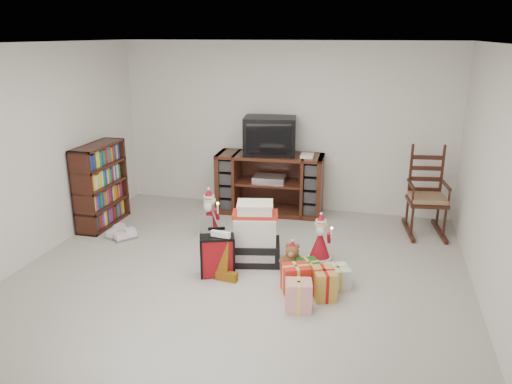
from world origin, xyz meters
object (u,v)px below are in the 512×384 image
bookshelf (101,187)px  crt_television (270,136)px  tv_stand (270,184)px  sneaker_pair (121,234)px  mrs_claus_figurine (210,219)px  gift_cluster (310,280)px  santa_figurine (320,242)px  rocking_chair (426,202)px  gift_pile (255,237)px  teddy_bear (292,259)px  red_suitcase (217,256)px

bookshelf → crt_television: 2.50m
tv_stand → sneaker_pair: tv_stand is taller
mrs_claus_figurine → gift_cluster: size_ratio=0.75×
mrs_claus_figurine → santa_figurine: bearing=-12.3°
rocking_chair → crt_television: 2.37m
santa_figurine → crt_television: size_ratio=0.71×
santa_figurine → gift_pile: bearing=-160.7°
teddy_bear → gift_pile: bearing=163.1°
red_suitcase → teddy_bear: bearing=-0.4°
sneaker_pair → crt_television: size_ratio=0.51×
red_suitcase → santa_figurine: 1.26m
gift_pile → red_suitcase: 0.55m
santa_figurine → sneaker_pair: bearing=179.9°
rocking_chair → sneaker_pair: size_ratio=2.92×
gift_cluster → bookshelf: bearing=158.8°
rocking_chair → red_suitcase: bearing=-147.8°
red_suitcase → santa_figurine: (1.05, 0.69, -0.01)m
santa_figurine → gift_cluster: 0.81m
teddy_bear → gift_cluster: bearing=-57.5°
tv_stand → sneaker_pair: size_ratio=3.79×
teddy_bear → sneaker_pair: bearing=170.3°
red_suitcase → crt_television: 2.40m
crt_television → teddy_bear: bearing=-78.7°
gift_cluster → crt_television: bearing=112.6°
tv_stand → bookshelf: 2.42m
gift_cluster → sneaker_pair: bearing=163.0°
gift_pile → sneaker_pair: size_ratio=1.73×
mrs_claus_figurine → gift_cluster: bearing=-37.0°
gift_pile → mrs_claus_figurine: gift_pile is taller
bookshelf → rocking_chair: bearing=11.0°
bookshelf → sneaker_pair: bookshelf is taller
tv_stand → gift_cluster: size_ratio=1.77×
sneaker_pair → rocking_chair: bearing=40.9°
santa_figurine → sneaker_pair: size_ratio=1.39×
teddy_bear → crt_television: (-0.71, 1.92, 1.02)m
red_suitcase → sneaker_pair: (-1.59, 0.70, -0.19)m
teddy_bear → mrs_claus_figurine: mrs_claus_figurine is taller
tv_stand → teddy_bear: (0.70, -1.89, -0.30)m
sneaker_pair → crt_television: 2.51m
santa_figurine → gift_cluster: santa_figurine is taller
gift_pile → teddy_bear: (0.47, -0.14, -0.17)m
santa_figurine → bookshelf: bearing=172.6°
mrs_claus_figurine → crt_television: size_ratio=0.82×
tv_stand → crt_television: bearing=109.6°
gift_pile → sneaker_pair: 1.94m
tv_stand → gift_pile: bearing=-85.7°
crt_television → red_suitcase: bearing=-101.2°
santa_figurine → sneaker_pair: (-2.64, 0.00, -0.17)m
santa_figurine → gift_cluster: bearing=-90.2°
santa_figurine → mrs_claus_figurine: mrs_claus_figurine is taller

